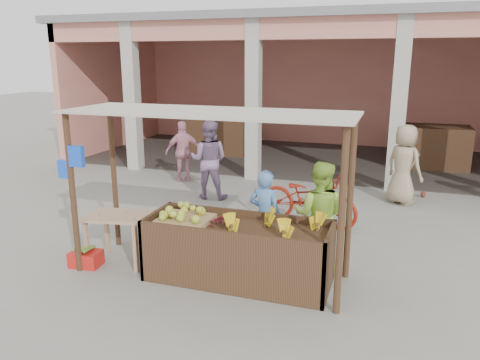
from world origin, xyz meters
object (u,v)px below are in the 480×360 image
(side_table, at_px, (119,223))
(vendor_green, at_px, (319,213))
(red_crate, at_px, (86,259))
(fruit_stall, at_px, (238,254))
(vendor_blue, at_px, (265,213))
(motorcycle, at_px, (309,197))

(side_table, bearing_deg, vendor_green, 4.16)
(side_table, relative_size, red_crate, 2.34)
(fruit_stall, bearing_deg, vendor_green, 39.16)
(vendor_green, bearing_deg, vendor_blue, 5.78)
(motorcycle, bearing_deg, vendor_green, -151.56)
(vendor_blue, bearing_deg, red_crate, 33.82)
(vendor_blue, distance_m, motorcycle, 1.94)
(vendor_blue, bearing_deg, side_table, 30.58)
(red_crate, height_order, motorcycle, motorcycle)
(fruit_stall, xyz_separation_m, side_table, (-1.93, 0.02, 0.23))
(red_crate, bearing_deg, vendor_blue, 17.15)
(vendor_blue, height_order, motorcycle, vendor_blue)
(motorcycle, bearing_deg, side_table, 150.84)
(vendor_blue, bearing_deg, fruit_stall, 87.73)
(side_table, bearing_deg, vendor_blue, 8.31)
(red_crate, height_order, vendor_blue, vendor_blue)
(motorcycle, bearing_deg, red_crate, 149.47)
(vendor_green, bearing_deg, motorcycle, -73.24)
(vendor_green, distance_m, motorcycle, 1.93)
(side_table, height_order, vendor_blue, vendor_blue)
(red_crate, bearing_deg, motorcycle, 40.38)
(red_crate, xyz_separation_m, motorcycle, (2.87, 2.94, 0.41))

